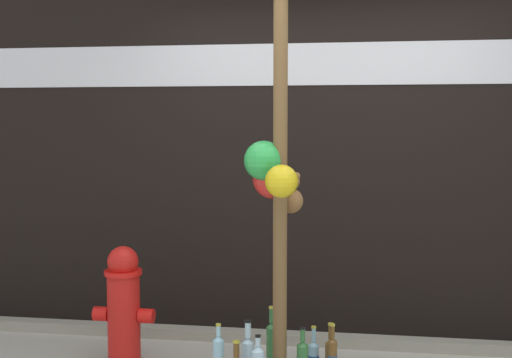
# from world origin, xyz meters

# --- Properties ---
(building_wall) EXTENTS (10.00, 0.21, 3.69)m
(building_wall) POSITION_xyz_m (-0.00, 1.63, 1.85)
(building_wall) COLOR black
(building_wall) RESTS_ON ground_plane
(curb_strip) EXTENTS (8.00, 0.12, 0.08)m
(curb_strip) POSITION_xyz_m (0.00, 1.22, 0.04)
(curb_strip) COLOR gray
(curb_strip) RESTS_ON ground_plane
(memorial_post) EXTENTS (0.44, 0.52, 2.72)m
(memorial_post) POSITION_xyz_m (-0.24, 0.48, 1.51)
(memorial_post) COLOR brown
(memorial_post) RESTS_ON ground_plane
(fire_hydrant) EXTENTS (0.41, 0.25, 0.80)m
(fire_hydrant) POSITION_xyz_m (-1.29, 0.65, 0.40)
(fire_hydrant) COLOR red
(fire_hydrant) RESTS_ON ground_plane
(bottle_0) EXTENTS (0.07, 0.07, 0.41)m
(bottle_0) POSITION_xyz_m (-0.31, 0.75, 0.17)
(bottle_0) COLOR #337038
(bottle_0) RESTS_ON ground_plane
(bottle_5) EXTENTS (0.07, 0.07, 0.31)m
(bottle_5) POSITION_xyz_m (-0.02, 0.67, 0.11)
(bottle_5) COLOR #93CCE0
(bottle_5) RESTS_ON ground_plane
(bottle_8) EXTENTS (0.07, 0.07, 0.35)m
(bottle_8) POSITION_xyz_m (0.09, 0.63, 0.14)
(bottle_8) COLOR brown
(bottle_8) RESTS_ON ground_plane
(litter_2) EXTENTS (0.09, 0.11, 0.01)m
(litter_2) POSITION_xyz_m (-1.74, 1.31, 0.00)
(litter_2) COLOR tan
(litter_2) RESTS_ON ground_plane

